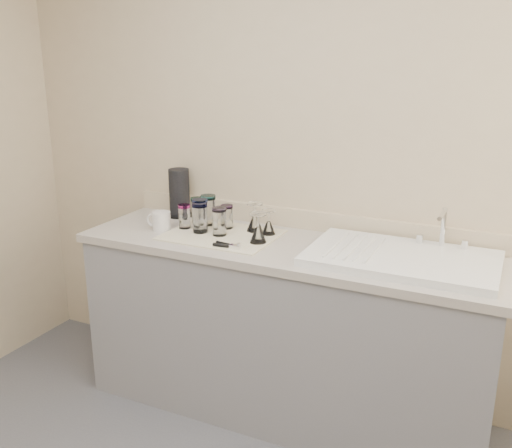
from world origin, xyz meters
The scene contains 17 objects.
room_envelope centered at (0.00, 0.00, 1.56)m, with size 3.54×3.50×2.52m.
counter_unit centered at (0.00, 1.20, 0.45)m, with size 2.06×0.62×0.90m.
sink_unit centered at (0.55, 1.20, 0.92)m, with size 0.82×0.50×0.22m.
dish_towel centered at (-0.35, 1.19, 0.90)m, with size 0.55×0.42×0.01m, color white.
tumbler_teal centered at (-0.57, 1.33, 0.98)m, with size 0.07×0.07×0.13m.
tumbler_cyan centered at (-0.49, 1.31, 0.99)m, with size 0.08×0.08×0.16m.
tumbler_purple centered at (-0.37, 1.29, 0.97)m, with size 0.06×0.06×0.12m.
tumbler_magenta centered at (-0.57, 1.20, 0.97)m, with size 0.06×0.06×0.13m.
tumbler_blue centered at (-0.46, 1.17, 0.99)m, with size 0.08×0.08×0.15m.
tumbler_lavender centered at (-0.35, 1.17, 0.98)m, with size 0.07×0.07×0.14m.
tumbler_extra centered at (-0.49, 1.22, 0.99)m, with size 0.08×0.08×0.16m.
goblet_back_left centered at (-0.22, 1.31, 0.96)m, with size 0.08×0.08×0.15m.
goblet_back_right centered at (-0.14, 1.30, 0.95)m, with size 0.07×0.07×0.13m.
goblet_front_right centered at (-0.13, 1.15, 0.96)m, with size 0.08×0.08×0.15m.
can_opener centered at (-0.23, 1.03, 0.92)m, with size 0.14×0.05×0.02m.
white_mug centered at (-0.68, 1.14, 0.95)m, with size 0.14×0.11×0.10m.
paper_towel_roll centered at (-0.74, 1.41, 1.03)m, with size 0.14×0.14×0.27m.
Camera 1 is at (0.99, -1.21, 1.79)m, focal length 40.00 mm.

